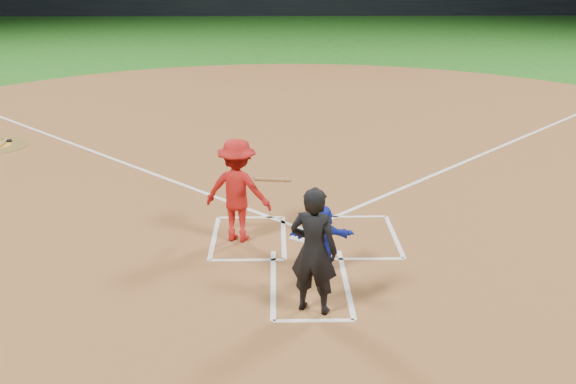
{
  "coord_description": "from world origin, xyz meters",
  "views": [
    {
      "loc": [
        -0.5,
        -10.34,
        4.61
      ],
      "look_at": [
        -0.3,
        -0.4,
        1.0
      ],
      "focal_mm": 40.0,
      "sensor_mm": 36.0,
      "label": 1
    }
  ],
  "objects_px": {
    "catcher": "(322,239)",
    "umpire": "(314,251)",
    "batter_at_plate": "(238,190)",
    "home_plate": "(305,236)"
  },
  "relations": [
    {
      "from": "catcher",
      "to": "umpire",
      "type": "height_order",
      "value": "umpire"
    },
    {
      "from": "catcher",
      "to": "batter_at_plate",
      "type": "relative_size",
      "value": 0.61
    },
    {
      "from": "umpire",
      "to": "batter_at_plate",
      "type": "xyz_separation_m",
      "value": [
        -1.16,
        2.45,
        -0.01
      ]
    },
    {
      "from": "batter_at_plate",
      "to": "home_plate",
      "type": "bearing_deg",
      "value": 3.17
    },
    {
      "from": "catcher",
      "to": "batter_at_plate",
      "type": "xyz_separation_m",
      "value": [
        -1.37,
        1.25,
        0.35
      ]
    },
    {
      "from": "batter_at_plate",
      "to": "catcher",
      "type": "bearing_deg",
      "value": -42.34
    },
    {
      "from": "home_plate",
      "to": "catcher",
      "type": "distance_m",
      "value": 1.43
    },
    {
      "from": "umpire",
      "to": "home_plate",
      "type": "bearing_deg",
      "value": -69.29
    },
    {
      "from": "home_plate",
      "to": "batter_at_plate",
      "type": "xyz_separation_m",
      "value": [
        -1.15,
        -0.06,
        0.89
      ]
    },
    {
      "from": "umpire",
      "to": "batter_at_plate",
      "type": "bearing_deg",
      "value": -44.07
    }
  ]
}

